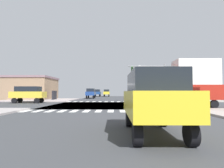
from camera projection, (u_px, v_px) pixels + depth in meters
name	position (u px, v px, depth m)	size (l,w,h in m)	color
ground	(110.00, 105.00, 22.63)	(90.00, 90.00, 0.05)	#393B3F
sidewalk_corner_ne	(181.00, 100.00, 34.47)	(12.00, 12.00, 0.14)	#A09B91
sidewalk_corner_nw	(42.00, 100.00, 34.77)	(12.00, 12.00, 0.14)	#A39795
crosswalk_near	(105.00, 111.00, 15.34)	(13.50, 2.00, 0.01)	white
crosswalk_far	(109.00, 102.00, 29.92)	(13.50, 2.00, 0.01)	white
traffic_signal_mast	(150.00, 74.00, 30.05)	(6.08, 0.55, 6.12)	gray
street_lamp	(144.00, 78.00, 43.12)	(1.78, 0.32, 7.78)	gray
bank_building	(20.00, 88.00, 38.21)	(14.97, 8.77, 4.64)	#917358
suv_nearside_1	(107.00, 92.00, 62.08)	(1.96, 4.60, 2.34)	black
suv_farside_2	(28.00, 93.00, 26.32)	(4.60, 1.96, 2.34)	black
suv_queued_3	(91.00, 93.00, 44.07)	(1.96, 4.60, 2.34)	black
pickup_leading_1	(97.00, 93.00, 61.37)	(2.00, 5.10, 2.35)	black
box_truck_outer_1	(187.00, 82.00, 19.14)	(7.20, 2.40, 4.85)	black
suv_inner_4	(153.00, 97.00, 7.04)	(1.96, 4.60, 2.34)	black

